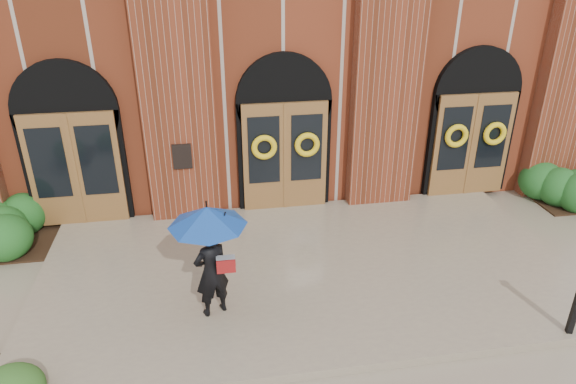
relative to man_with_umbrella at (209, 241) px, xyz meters
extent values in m
plane|color=gray|center=(1.79, 0.91, -1.53)|extent=(90.00, 90.00, 0.00)
cube|color=gray|center=(1.79, 1.06, -1.45)|extent=(10.00, 5.30, 0.15)
cube|color=maroon|center=(1.79, 9.81, 1.97)|extent=(16.00, 12.00, 7.00)
cube|color=black|center=(-0.46, 3.38, 0.12)|extent=(0.40, 0.05, 0.55)
cube|color=maroon|center=(-0.46, 3.63, 1.97)|extent=(1.50, 0.45, 7.00)
cube|color=maroon|center=(4.04, 3.63, 1.97)|extent=(1.50, 0.45, 7.00)
cube|color=brown|center=(-2.71, 3.62, -0.13)|extent=(1.90, 0.10, 2.50)
cylinder|color=black|center=(-2.71, 3.76, 1.12)|extent=(2.10, 0.22, 2.10)
cube|color=brown|center=(1.79, 3.62, -0.13)|extent=(1.90, 0.10, 2.50)
cylinder|color=black|center=(1.79, 3.76, 1.12)|extent=(2.10, 0.22, 2.10)
cube|color=brown|center=(6.29, 3.62, -0.13)|extent=(1.90, 0.10, 2.50)
cylinder|color=black|center=(6.29, 3.76, 1.12)|extent=(2.10, 0.22, 2.10)
torus|color=yellow|center=(1.31, 3.50, 0.17)|extent=(0.57, 0.13, 0.57)
torus|color=yellow|center=(2.27, 3.50, 0.17)|extent=(0.57, 0.13, 0.57)
torus|color=yellow|center=(5.81, 3.50, 0.17)|extent=(0.57, 0.13, 0.57)
torus|color=yellow|center=(6.77, 3.50, 0.17)|extent=(0.57, 0.13, 0.57)
imported|color=black|center=(0.00, 0.00, -0.58)|extent=(0.68, 0.58, 1.59)
cone|color=navy|center=(0.00, 0.00, 0.43)|extent=(1.62, 1.62, 0.32)
cylinder|color=black|center=(0.05, -0.05, 0.01)|extent=(0.02, 0.02, 0.54)
cube|color=#96989B|center=(0.23, -0.13, -0.37)|extent=(0.33, 0.25, 0.23)
cube|color=maroon|center=(0.23, -0.21, -0.37)|extent=(0.28, 0.14, 0.23)
cube|color=black|center=(5.52, -1.44, -0.89)|extent=(0.11, 0.11, 0.98)
ellipsoid|color=#1C511B|center=(-3.41, 3.11, -1.10)|extent=(3.36, 1.34, 0.86)
camera|label=1|loc=(0.07, -6.98, 4.14)|focal=32.00mm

